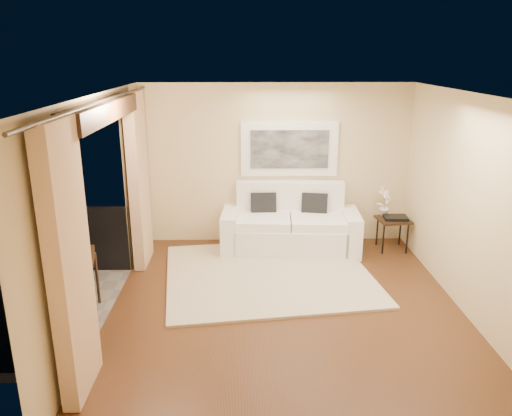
{
  "coord_description": "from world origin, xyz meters",
  "views": [
    {
      "loc": [
        -0.51,
        -5.75,
        3.15
      ],
      "look_at": [
        -0.36,
        1.0,
        1.05
      ],
      "focal_mm": 35.0,
      "sensor_mm": 36.0,
      "label": 1
    }
  ],
  "objects_px": {
    "bistro_table": "(67,263)",
    "ice_bucket": "(54,247)",
    "side_table": "(393,222)",
    "balcony_chair_far": "(13,268)",
    "sofa": "(290,226)",
    "balcony_chair_near": "(42,291)",
    "orchid": "(385,202)"
  },
  "relations": [
    {
      "from": "bistro_table",
      "to": "ice_bucket",
      "type": "xyz_separation_m",
      "value": [
        -0.16,
        0.08,
        0.18
      ]
    },
    {
      "from": "side_table",
      "to": "balcony_chair_far",
      "type": "relative_size",
      "value": 0.64
    },
    {
      "from": "balcony_chair_far",
      "to": "ice_bucket",
      "type": "bearing_deg",
      "value": 156.55
    },
    {
      "from": "sofa",
      "to": "bistro_table",
      "type": "height_order",
      "value": "sofa"
    },
    {
      "from": "balcony_chair_far",
      "to": "balcony_chair_near",
      "type": "distance_m",
      "value": 1.01
    },
    {
      "from": "sofa",
      "to": "side_table",
      "type": "relative_size",
      "value": 4.13
    },
    {
      "from": "sofa",
      "to": "balcony_chair_far",
      "type": "relative_size",
      "value": 2.66
    },
    {
      "from": "bistro_table",
      "to": "orchid",
      "type": "bearing_deg",
      "value": 26.09
    },
    {
      "from": "bistro_table",
      "to": "sofa",
      "type": "bearing_deg",
      "value": 36.35
    },
    {
      "from": "sofa",
      "to": "orchid",
      "type": "distance_m",
      "value": 1.62
    },
    {
      "from": "balcony_chair_near",
      "to": "bistro_table",
      "type": "bearing_deg",
      "value": 68.21
    },
    {
      "from": "orchid",
      "to": "bistro_table",
      "type": "relative_size",
      "value": 0.63
    },
    {
      "from": "ice_bucket",
      "to": "balcony_chair_far",
      "type": "bearing_deg",
      "value": 160.79
    },
    {
      "from": "sofa",
      "to": "side_table",
      "type": "bearing_deg",
      "value": -0.13
    },
    {
      "from": "balcony_chair_near",
      "to": "ice_bucket",
      "type": "distance_m",
      "value": 0.62
    },
    {
      "from": "side_table",
      "to": "orchid",
      "type": "xyz_separation_m",
      "value": [
        -0.13,
        0.14,
        0.31
      ]
    },
    {
      "from": "sofa",
      "to": "side_table",
      "type": "height_order",
      "value": "sofa"
    },
    {
      "from": "bistro_table",
      "to": "balcony_chair_near",
      "type": "xyz_separation_m",
      "value": [
        -0.15,
        -0.45,
        -0.15
      ]
    },
    {
      "from": "balcony_chair_far",
      "to": "orchid",
      "type": "bearing_deg",
      "value": -164.64
    },
    {
      "from": "ice_bucket",
      "to": "side_table",
      "type": "bearing_deg",
      "value": 22.49
    },
    {
      "from": "sofa",
      "to": "balcony_chair_far",
      "type": "height_order",
      "value": "sofa"
    },
    {
      "from": "sofa",
      "to": "ice_bucket",
      "type": "height_order",
      "value": "sofa"
    },
    {
      "from": "sofa",
      "to": "ice_bucket",
      "type": "relative_size",
      "value": 11.47
    },
    {
      "from": "orchid",
      "to": "balcony_chair_far",
      "type": "bearing_deg",
      "value": -160.39
    },
    {
      "from": "balcony_chair_far",
      "to": "bistro_table",
      "type": "bearing_deg",
      "value": 155.03
    },
    {
      "from": "bistro_table",
      "to": "ice_bucket",
      "type": "relative_size",
      "value": 4.01
    },
    {
      "from": "side_table",
      "to": "balcony_chair_near",
      "type": "relative_size",
      "value": 0.59
    },
    {
      "from": "balcony_chair_far",
      "to": "side_table",
      "type": "bearing_deg",
      "value": -166.42
    },
    {
      "from": "side_table",
      "to": "balcony_chair_near",
      "type": "distance_m",
      "value": 5.41
    },
    {
      "from": "ice_bucket",
      "to": "sofa",
      "type": "bearing_deg",
      "value": 33.95
    },
    {
      "from": "bistro_table",
      "to": "balcony_chair_far",
      "type": "bearing_deg",
      "value": 159.28
    },
    {
      "from": "orchid",
      "to": "ice_bucket",
      "type": "xyz_separation_m",
      "value": [
        -4.67,
        -2.13,
        0.08
      ]
    }
  ]
}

